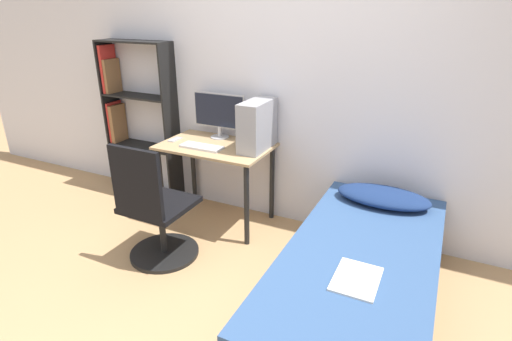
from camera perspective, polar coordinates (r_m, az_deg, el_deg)
name	(u,v)px	position (r m, az deg, el deg)	size (l,w,h in m)	color
ground_plane	(185,322)	(2.76, -10.11, -20.53)	(14.00, 14.00, 0.00)	tan
wall_back	(284,85)	(3.46, 4.02, 12.08)	(8.00, 0.05, 2.50)	silver
desk	(216,158)	(3.57, -5.73, 1.80)	(0.97, 0.61, 0.74)	tan
bookshelf	(132,126)	(4.34, -17.32, 6.14)	(0.78, 0.24, 1.57)	black
office_chair	(156,217)	(3.17, -14.16, -6.45)	(0.55, 0.55, 0.98)	black
bed	(358,284)	(2.71, 14.30, -15.39)	(0.91, 1.98, 0.47)	#4C3D2D
pillow	(383,196)	(3.19, 17.70, -3.56)	(0.69, 0.36, 0.11)	navy
magazine	(356,279)	(2.33, 14.16, -14.78)	(0.24, 0.32, 0.01)	silver
monitor	(219,113)	(3.67, -5.30, 8.18)	(0.52, 0.17, 0.41)	#B7B7BC
keyboard	(202,147)	(3.46, -7.78, 3.36)	(0.38, 0.14, 0.02)	silver
pc_tower	(257,125)	(3.35, 0.20, 6.47)	(0.18, 0.43, 0.41)	#99999E
phone	(175,139)	(3.72, -11.49, 4.38)	(0.07, 0.14, 0.01)	#B7B7BC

